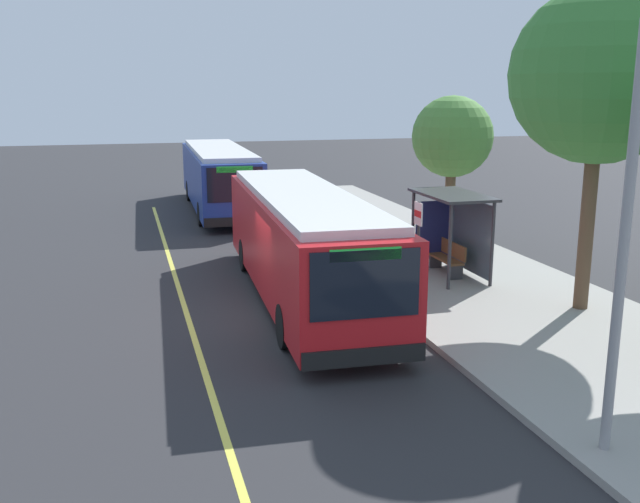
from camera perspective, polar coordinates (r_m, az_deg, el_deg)
ground_plane at (r=18.17m, az=-3.46°, el=-5.10°), size 120.00×120.00×0.00m
sidewalk_curb at (r=20.20m, az=13.44°, el=-3.35°), size 44.00×6.40×0.15m
lane_stripe_center at (r=17.86m, az=-10.40°, el=-5.60°), size 36.00×0.14×0.01m
transit_bus_main at (r=19.08m, az=-1.32°, el=0.83°), size 11.72×3.08×2.95m
transit_bus_second at (r=33.64m, az=-8.08°, el=5.98°), size 11.89×2.88×2.95m
bus_shelter at (r=21.47m, az=10.65°, el=2.79°), size 2.90×1.60×2.48m
waiting_bench at (r=21.79m, az=10.22°, el=-0.50°), size 1.60×0.48×0.95m
route_sign_post at (r=17.55m, az=7.84°, el=0.78°), size 0.44×0.08×2.80m
pedestrian_commuter at (r=19.05m, az=7.34°, el=-0.84°), size 0.24×0.40×1.69m
street_tree_near_shelter at (r=18.62m, az=21.47°, el=12.97°), size 4.26×4.26×7.92m
street_tree_upstreet at (r=25.44m, az=10.53°, el=8.94°), size 2.82×2.82×5.24m
utility_pole at (r=11.27m, az=23.11°, el=0.28°), size 0.16×0.16×6.40m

